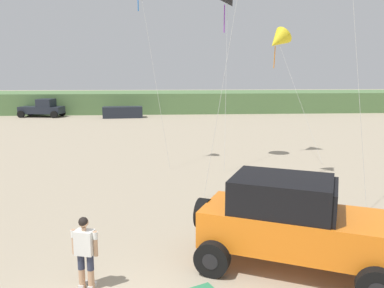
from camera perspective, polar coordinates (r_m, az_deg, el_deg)
name	(u,v)px	position (r m, az deg, el deg)	size (l,w,h in m)	color
dune_ridge	(137,102)	(49.90, -8.07, 6.24)	(90.00, 9.73, 2.41)	#567A47
jeep	(292,221)	(9.70, 14.64, -11.03)	(5.00, 3.98, 2.26)	orange
person_watching	(85,249)	(8.97, -15.55, -14.73)	(0.60, 0.39, 1.67)	tan
distant_pickup	(43,108)	(45.60, -21.22, 4.93)	(4.83, 3.00, 1.98)	#1E232D
distant_sedan	(123,112)	(42.47, -10.21, 4.66)	(4.20, 1.70, 1.20)	#1E232D
kite_yellow_diamond	(278,41)	(22.58, 12.58, 14.72)	(2.80, 3.23, 7.26)	yellow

